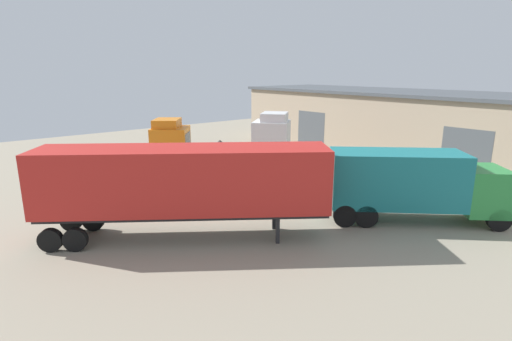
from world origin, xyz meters
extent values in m
plane|color=gray|center=(0.00, 0.00, 0.00)|extent=(60.00, 60.00, 0.00)
cube|color=tan|center=(0.00, 18.46, 2.65)|extent=(31.15, 8.92, 5.29)
cube|color=#474C51|center=(0.00, 18.46, 5.42)|extent=(31.65, 9.42, 0.25)
cube|color=#4C5156|center=(-6.85, 14.03, 1.80)|extent=(3.20, 0.08, 3.60)
cube|color=#4C5156|center=(6.85, 14.03, 1.80)|extent=(3.20, 0.08, 3.60)
cube|color=silver|center=(-2.62, 5.51, 2.15)|extent=(3.45, 3.46, 3.38)
cube|color=silver|center=(-2.46, 5.64, 4.12)|extent=(2.64, 2.69, 0.60)
cube|color=black|center=(-3.51, 4.75, 2.82)|extent=(1.42, 1.65, 1.22)
cube|color=#232326|center=(-0.15, 7.61, 0.57)|extent=(4.40, 4.16, 0.24)
cylinder|color=#B2B2B7|center=(0.04, 6.46, 0.40)|extent=(1.20, 1.14, 0.56)
cylinder|color=black|center=(-2.36, 4.28, 0.45)|extent=(0.89, 0.82, 0.91)
cylinder|color=black|center=(-3.78, 5.96, 0.45)|extent=(0.89, 0.82, 0.91)
cylinder|color=black|center=(1.05, 7.18, 0.45)|extent=(0.89, 0.82, 0.91)
cylinder|color=black|center=(-0.37, 8.86, 0.45)|extent=(0.89, 0.82, 0.91)
cylinder|color=black|center=(1.74, 7.76, 0.45)|extent=(0.89, 0.82, 0.91)
cylinder|color=black|center=(0.31, 9.44, 0.45)|extent=(0.89, 0.82, 0.91)
cube|color=red|center=(3.22, -4.60, 2.71)|extent=(9.29, 11.51, 2.73)
cube|color=#232326|center=(3.22, -4.60, 1.23)|extent=(8.68, 11.07, 0.24)
cube|color=#232326|center=(4.91, -0.90, 0.56)|extent=(0.22, 0.22, 1.11)
cube|color=#232326|center=(6.21, -1.83, 0.56)|extent=(0.22, 0.22, 1.11)
cylinder|color=black|center=(-0.25, -7.52, 0.49)|extent=(0.82, 0.97, 0.99)
cylinder|color=black|center=(1.53, -8.81, 0.49)|extent=(0.82, 0.97, 0.99)
cylinder|color=black|center=(-0.84, -8.33, 0.49)|extent=(0.82, 0.97, 0.99)
cylinder|color=black|center=(0.95, -9.62, 0.49)|extent=(0.82, 0.97, 0.99)
cube|color=orange|center=(-7.01, 0.04, 1.94)|extent=(3.45, 3.44, 2.92)
cube|color=orange|center=(-7.14, -0.11, 3.68)|extent=(2.69, 2.63, 0.60)
cube|color=black|center=(-6.28, 0.95, 2.53)|extent=(1.68, 1.38, 1.05)
cube|color=#232326|center=(-8.90, -2.29, 0.60)|extent=(3.82, 4.06, 0.24)
cylinder|color=#B2B2B7|center=(-9.30, -1.20, 0.43)|extent=(1.13, 1.21, 0.56)
cylinder|color=black|center=(-7.49, 1.20, 0.48)|extent=(0.84, 0.94, 0.97)
cylinder|color=black|center=(-5.78, -0.18, 0.48)|extent=(0.84, 0.94, 0.97)
cylinder|color=black|center=(-10.00, -1.91, 0.48)|extent=(0.84, 0.94, 0.97)
cylinder|color=black|center=(-8.29, -3.29, 0.48)|extent=(0.84, 0.94, 0.97)
cylinder|color=black|center=(-10.57, -2.61, 0.48)|extent=(0.84, 0.94, 0.97)
cylinder|color=black|center=(-8.86, -3.99, 0.48)|extent=(0.84, 0.94, 0.97)
cube|color=#28843D|center=(10.59, 7.42, 1.65)|extent=(3.05, 3.03, 2.20)
cube|color=black|center=(11.22, 8.09, 2.04)|extent=(1.52, 1.44, 0.88)
cube|color=#197075|center=(7.80, 4.46, 2.13)|extent=(6.03, 6.19, 2.66)
cylinder|color=black|center=(10.14, 8.46, 0.55)|extent=(0.97, 1.00, 1.10)
cylinder|color=black|center=(11.67, 7.02, 0.55)|extent=(0.97, 1.00, 1.10)
cylinder|color=black|center=(5.99, 4.07, 0.55)|extent=(0.97, 1.00, 1.10)
cylinder|color=black|center=(7.52, 2.63, 0.55)|extent=(0.97, 1.00, 1.10)
cylinder|color=black|center=(5.30, 3.34, 0.55)|extent=(0.97, 1.00, 1.10)
cylinder|color=black|center=(6.83, 1.90, 0.55)|extent=(0.97, 1.00, 1.10)
cone|color=#423D38|center=(-9.40, 5.75, 0.80)|extent=(3.41, 3.41, 1.60)
cylinder|color=black|center=(-2.51, 0.05, 0.44)|extent=(0.58, 0.58, 0.88)
camera|label=1|loc=(18.02, -12.61, 7.28)|focal=28.00mm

